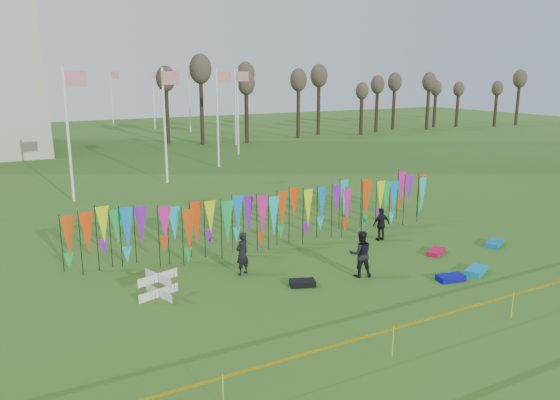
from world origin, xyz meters
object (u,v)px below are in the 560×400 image
box_kite (158,285)px  person_right (381,224)px  person_mid (361,254)px  kite_bag_blue (451,278)px  kite_bag_turquoise (476,271)px  kite_bag_teal (494,243)px  person_left (242,253)px  kite_bag_red (436,252)px  kite_bag_black (302,283)px

box_kite → person_right: size_ratio=0.58×
person_mid → kite_bag_blue: size_ratio=1.77×
person_right → kite_bag_turquoise: 5.29m
box_kite → kite_bag_teal: (15.09, -1.60, -0.34)m
person_right → kite_bag_turquoise: (0.52, -5.22, -0.66)m
person_right → person_mid: bearing=44.6°
person_left → kite_bag_red: person_left is taller
box_kite → kite_bag_turquoise: bearing=-17.7°
box_kite → kite_bag_blue: 10.82m
person_mid → person_right: person_mid is taller
person_mid → kite_bag_black: size_ratio=1.96×
person_mid → kite_bag_teal: (7.66, 0.12, -0.80)m
box_kite → person_right: 11.18m
kite_bag_black → kite_bag_blue: bearing=-23.6°
kite_bag_red → kite_bag_teal: size_ratio=0.95×
person_mid → kite_bag_blue: (2.72, -2.04, -0.80)m
person_right → kite_bag_black: (-6.11, -3.02, -0.67)m
kite_bag_blue → kite_bag_red: size_ratio=0.95×
person_right → kite_bag_blue: 5.41m
box_kite → kite_bag_red: (11.91, -1.19, -0.35)m
person_mid → person_right: size_ratio=1.17×
kite_bag_turquoise → kite_bag_blue: 1.45m
kite_bag_red → kite_bag_black: kite_bag_black is taller
kite_bag_black → kite_bag_turquoise: bearing=-18.3°
person_left → kite_bag_red: 8.62m
kite_bag_black → person_left: bearing=124.0°
person_right → kite_bag_turquoise: size_ratio=1.35×
person_mid → kite_bag_turquoise: person_mid is taller
person_left → kite_bag_turquoise: (8.07, -4.33, -0.74)m
kite_bag_red → person_mid: bearing=-173.2°
person_right → kite_bag_black: bearing=29.2°
person_mid → kite_bag_black: 2.60m
person_left → kite_bag_teal: bearing=147.7°
kite_bag_turquoise → kite_bag_teal: 4.07m
person_left → kite_bag_blue: size_ratio=1.65×
kite_bag_teal → kite_bag_turquoise: bearing=-149.1°
box_kite → kite_bag_black: size_ratio=0.98×
person_left → box_kite: bearing=-11.0°
kite_bag_turquoise → kite_bag_black: 6.98m
kite_bag_black → kite_bag_teal: 10.12m
kite_bag_turquoise → kite_bag_red: bearing=82.8°
box_kite → kite_bag_black: (4.96, -1.50, -0.35)m
kite_bag_black → kite_bag_teal: bearing=-0.6°
person_left → kite_bag_black: bearing=102.6°
kite_bag_teal → person_left: bearing=169.0°
person_right → kite_bag_black: person_right is taller
kite_bag_turquoise → person_mid: bearing=154.8°
box_kite → kite_bag_black: box_kite is taller
kite_bag_blue → person_right: bearing=80.0°
person_right → kite_bag_teal: person_right is taller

